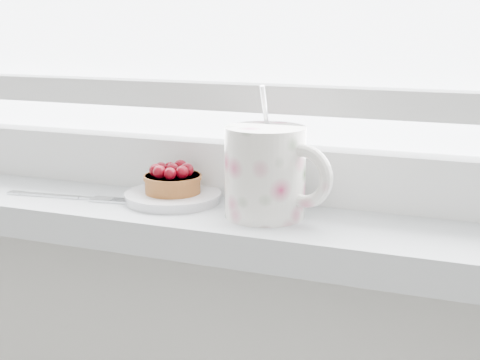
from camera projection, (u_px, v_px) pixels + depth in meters
The scene contains 4 objects.
saucer at pixel (173, 197), 0.86m from camera, with size 0.12×0.12×0.01m, color white.
raspberry_tart at pixel (173, 180), 0.85m from camera, with size 0.07×0.07×0.04m.
floral_mug at pixel (268, 171), 0.78m from camera, with size 0.15×0.12×0.15m.
fork at pixel (69, 197), 0.88m from camera, with size 0.18×0.04×0.00m.
Camera 1 is at (0.33, 1.16, 1.17)m, focal length 50.00 mm.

